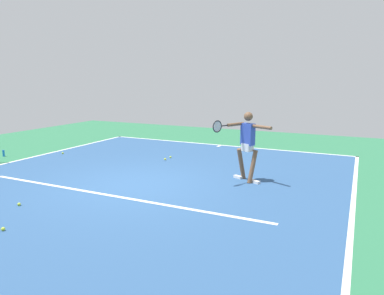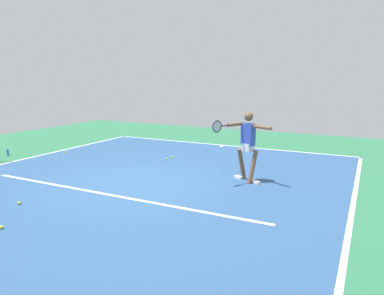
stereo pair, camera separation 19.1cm
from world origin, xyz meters
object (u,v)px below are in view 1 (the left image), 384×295
Objects in this scene: tennis_ball_near_service_line at (19,204)px; water_bottle at (4,153)px; tennis_ball_by_sideline at (3,229)px; tennis_ball_centre_court at (165,159)px; tennis_player at (247,142)px; tennis_ball_far_corner at (63,153)px; tennis_ball_near_player at (170,157)px.

water_bottle is at bearing -33.94° from tennis_ball_near_service_line.
tennis_ball_near_service_line is 1.00× the size of tennis_ball_by_sideline.
tennis_ball_near_service_line is 0.30× the size of water_bottle.
tennis_ball_centre_court is at bearing -88.23° from tennis_ball_by_sideline.
tennis_player is 26.94× the size of tennis_ball_centre_court.
tennis_player is 5.61m from tennis_ball_by_sideline.
tennis_ball_far_corner is at bearing 20.56° from tennis_player.
tennis_ball_near_service_line is 1.00× the size of tennis_ball_far_corner.
tennis_ball_far_corner is (3.71, 1.05, 0.00)m from tennis_ball_near_player.
water_bottle reaches higher than tennis_ball_near_player.
tennis_ball_centre_court and tennis_ball_far_corner have the same top height.
tennis_player reaches higher than tennis_ball_near_player.
tennis_ball_near_service_line is 5.23m from tennis_ball_far_corner.
tennis_ball_near_service_line is at bearing -50.09° from tennis_ball_by_sideline.
tennis_ball_by_sideline is (-0.18, 6.25, 0.00)m from tennis_ball_near_player.
tennis_ball_by_sideline is at bearing 83.36° from tennis_player.
water_bottle is at bearing 23.01° from tennis_ball_near_player.
tennis_player reaches higher than tennis_ball_near_service_line.
tennis_player is 26.94× the size of tennis_ball_near_player.
tennis_ball_far_corner is 0.30× the size of water_bottle.
tennis_player reaches higher than tennis_ball_by_sideline.
tennis_ball_by_sideline is (-0.81, 0.97, 0.00)m from tennis_ball_near_service_line.
tennis_ball_far_corner is at bearing 10.81° from tennis_ball_centre_court.
tennis_ball_near_player is 0.35m from tennis_ball_centre_court.
tennis_player is at bearing 176.00° from tennis_ball_far_corner.
tennis_ball_by_sideline is at bearing 126.75° from tennis_ball_far_corner.
tennis_ball_by_sideline is at bearing 143.07° from water_bottle.
tennis_ball_centre_court is 0.30× the size of water_bottle.
tennis_ball_centre_court is 3.77m from tennis_ball_far_corner.
tennis_ball_near_player is at bearing -88.39° from tennis_ball_by_sideline.
tennis_ball_near_player is 1.00× the size of tennis_ball_far_corner.
tennis_player reaches higher than tennis_ball_far_corner.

